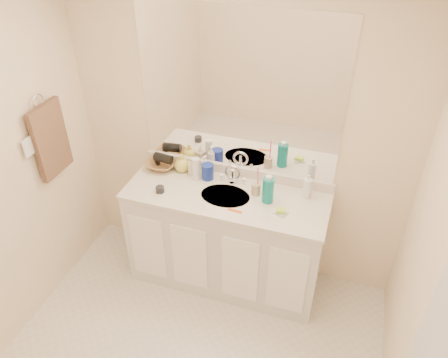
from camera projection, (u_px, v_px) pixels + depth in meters
name	position (u px, v px, depth m)	size (l,w,h in m)	color
ceiling	(138.00, 20.00, 1.55)	(2.60, 2.60, 0.02)	white
wall_back	(238.00, 139.00, 3.25)	(2.60, 0.02, 2.40)	#FDE6C6
wall_right	(435.00, 327.00, 1.91)	(0.02, 2.60, 2.40)	#FDE6C6
vanity_cabinet	(226.00, 239.00, 3.49)	(1.50, 0.55, 0.85)	silver
countertop	(226.00, 196.00, 3.23)	(1.52, 0.57, 0.03)	silver
backsplash	(237.00, 171.00, 3.40)	(1.52, 0.03, 0.08)	silver
sink_basin	(225.00, 197.00, 3.22)	(0.37, 0.37, 0.02)	beige
faucet	(233.00, 176.00, 3.32)	(0.02, 0.02, 0.11)	silver
mirror	(238.00, 94.00, 3.04)	(1.48, 0.01, 1.20)	white
blue_mug	(208.00, 172.00, 3.36)	(0.09, 0.09, 0.13)	#162C98
tan_cup	(256.00, 189.00, 3.20)	(0.07, 0.07, 0.09)	tan
toothbrush	(258.00, 177.00, 3.14)	(0.01, 0.01, 0.18)	#FC4286
mouthwash_bottle	(268.00, 190.00, 3.10)	(0.08, 0.08, 0.19)	#0A7F7F
clear_pump_bottle	(307.00, 188.00, 3.15)	(0.06, 0.06, 0.15)	white
soap_dish	(281.00, 213.00, 3.04)	(0.09, 0.07, 0.01)	silver
green_soap	(281.00, 211.00, 3.03)	(0.06, 0.05, 0.02)	#ABE036
orange_comb	(235.00, 211.00, 3.06)	(0.11, 0.02, 0.00)	#E85218
dark_jar	(160.00, 189.00, 3.24)	(0.06, 0.06, 0.04)	#242328
extra_white_bottle	(196.00, 169.00, 3.34)	(0.06, 0.06, 0.18)	white
soap_bottle_white	(205.00, 165.00, 3.39)	(0.06, 0.07, 0.17)	white
soap_bottle_cream	(192.00, 166.00, 3.40)	(0.07, 0.07, 0.15)	beige
soap_bottle_yellow	(182.00, 163.00, 3.43)	(0.12, 0.12, 0.15)	#D8D054
wicker_basket	(162.00, 164.00, 3.50)	(0.24, 0.24, 0.06)	olive
hair_dryer	(163.00, 158.00, 3.46)	(0.07, 0.07, 0.15)	black
towel_ring	(38.00, 101.00, 2.97)	(0.11, 0.11, 0.01)	silver
hand_towel	(51.00, 140.00, 3.14)	(0.04, 0.32, 0.55)	#443024
switch_plate	(28.00, 147.00, 2.96)	(0.01, 0.09, 0.13)	white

